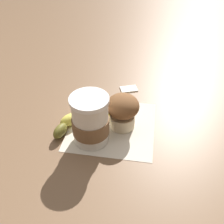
{
  "coord_description": "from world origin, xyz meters",
  "views": [
    {
      "loc": [
        -0.49,
        -0.02,
        0.45
      ],
      "look_at": [
        0.0,
        0.0,
        0.04
      ],
      "focal_mm": 42.0,
      "sensor_mm": 36.0,
      "label": 1
    }
  ],
  "objects": [
    {
      "name": "ground_plane",
      "position": [
        0.0,
        0.0,
        0.0
      ],
      "size": [
        3.0,
        3.0,
        0.0
      ],
      "primitive_type": "plane",
      "color": "brown"
    },
    {
      "name": "muffin",
      "position": [
        0.0,
        -0.03,
        0.05
      ],
      "size": [
        0.08,
        0.08,
        0.09
      ],
      "color": "beige",
      "rests_on": "paper_napkin"
    },
    {
      "name": "banana",
      "position": [
        0.01,
        0.08,
        0.02
      ],
      "size": [
        0.13,
        0.15,
        0.03
      ],
      "color": "#D6CC4C",
      "rests_on": "paper_napkin"
    },
    {
      "name": "coffee_cup",
      "position": [
        -0.05,
        0.05,
        0.06
      ],
      "size": [
        0.09,
        0.09,
        0.12
      ],
      "color": "silver",
      "rests_on": "paper_napkin"
    },
    {
      "name": "sugar_packet",
      "position": [
        0.17,
        -0.04,
        0.0
      ],
      "size": [
        0.04,
        0.06,
        0.01
      ],
      "primitive_type": "cube",
      "rotation": [
        0.0,
        0.0,
        1.82
      ],
      "color": "white",
      "rests_on": "ground_plane"
    },
    {
      "name": "paper_napkin",
      "position": [
        0.0,
        0.0,
        0.0
      ],
      "size": [
        0.24,
        0.24,
        0.0
      ],
      "primitive_type": "cube",
      "rotation": [
        0.0,
        0.0,
        -0.11
      ],
      "color": "beige",
      "rests_on": "ground_plane"
    }
  ]
}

